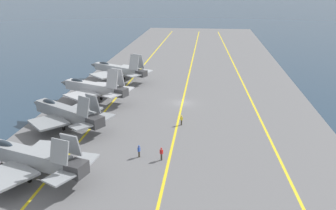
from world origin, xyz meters
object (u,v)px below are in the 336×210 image
parked_jet_nearest (29,157)px  crew_yellow_vest (181,120)px  parked_jet_third (93,88)px  crew_blue_vest (139,151)px  parked_jet_fourth (118,69)px  parked_jet_second (65,112)px  crew_red_vest (161,153)px

parked_jet_nearest → crew_yellow_vest: parked_jet_nearest is taller
parked_jet_nearest → parked_jet_third: size_ratio=1.04×
parked_jet_nearest → crew_blue_vest: size_ratio=9.71×
parked_jet_fourth → parked_jet_second: bearing=177.3°
parked_jet_nearest → parked_jet_fourth: size_ratio=0.99×
parked_jet_fourth → crew_yellow_vest: bearing=-146.8°
crew_blue_vest → crew_red_vest: size_ratio=0.95×
parked_jet_third → crew_blue_vest: size_ratio=9.37×
parked_jet_nearest → parked_jet_fourth: parked_jet_fourth is taller
parked_jet_fourth → parked_jet_third: bearing=176.6°
parked_jet_third → parked_jet_fourth: (15.75, -0.93, -0.13)m
parked_jet_nearest → crew_yellow_vest: size_ratio=9.69×
parked_jet_nearest → crew_yellow_vest: (17.91, -16.69, -1.54)m
crew_red_vest → crew_yellow_vest: size_ratio=1.05×
parked_jet_nearest → parked_jet_fourth: 43.87m
crew_blue_vest → parked_jet_nearest: bearing=117.3°
crew_yellow_vest → parked_jet_nearest: bearing=137.0°
parked_jet_second → crew_blue_vest: bearing=-123.5°
parked_jet_nearest → parked_jet_second: 15.26m
parked_jet_second → crew_blue_vest: (-8.99, -13.59, -1.51)m
crew_red_vest → parked_jet_fourth: bearing=21.8°
parked_jet_nearest → crew_blue_vest: bearing=-62.7°
parked_jet_second → crew_blue_vest: 16.36m
parked_jet_fourth → crew_red_vest: bearing=-158.2°
parked_jet_second → crew_yellow_vest: bearing=-81.5°
parked_jet_third → crew_blue_vest: (-21.94, -13.17, -1.82)m
parked_jet_third → parked_jet_fourth: parked_jet_third is taller
crew_blue_vest → parked_jet_third: bearing=31.0°
parked_jet_second → crew_red_vest: parked_jet_second is taller
parked_jet_nearest → parked_jet_fourth: (43.86, 0.27, 0.14)m
parked_jet_fourth → crew_yellow_vest: parked_jet_fourth is taller
crew_blue_vest → crew_red_vest: (-0.52, -3.07, 0.05)m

